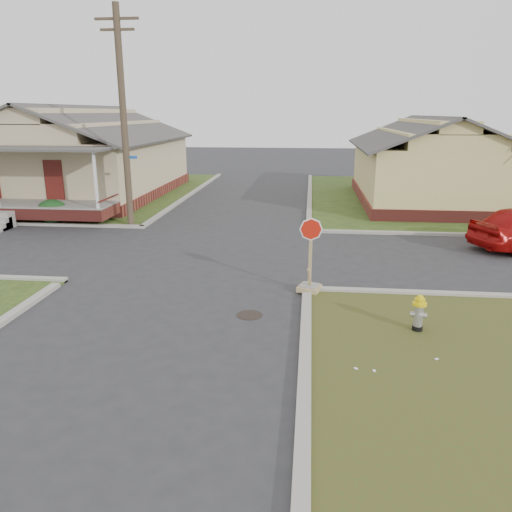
# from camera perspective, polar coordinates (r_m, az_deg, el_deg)

# --- Properties ---
(ground) EXTENTS (120.00, 120.00, 0.00)m
(ground) POSITION_cam_1_polar(r_m,az_deg,el_deg) (13.33, -9.95, -5.46)
(ground) COLOR #2B2B2E
(ground) RESTS_ON ground
(verge_far_left) EXTENTS (19.00, 19.00, 0.05)m
(verge_far_left) POSITION_cam_1_polar(r_m,az_deg,el_deg) (34.52, -22.80, 6.85)
(verge_far_left) COLOR #294017
(verge_far_left) RESTS_ON ground
(curbs) EXTENTS (80.00, 40.00, 0.12)m
(curbs) POSITION_cam_1_polar(r_m,az_deg,el_deg) (17.93, -5.62, 0.36)
(curbs) COLOR #9B978C
(curbs) RESTS_ON ground
(manhole) EXTENTS (0.64, 0.64, 0.01)m
(manhole) POSITION_cam_1_polar(r_m,az_deg,el_deg) (12.45, -0.74, -6.76)
(manhole) COLOR black
(manhole) RESTS_ON ground
(corner_house) EXTENTS (10.10, 15.50, 5.30)m
(corner_house) POSITION_cam_1_polar(r_m,az_deg,el_deg) (31.74, -19.55, 10.58)
(corner_house) COLOR maroon
(corner_house) RESTS_ON ground
(side_house_yellow) EXTENTS (7.60, 11.60, 4.70)m
(side_house_yellow) POSITION_cam_1_polar(r_m,az_deg,el_deg) (29.22, 19.11, 10.04)
(side_house_yellow) COLOR maroon
(side_house_yellow) RESTS_ON ground
(utility_pole) EXTENTS (1.80, 0.28, 9.00)m
(utility_pole) POSITION_cam_1_polar(r_m,az_deg,el_deg) (22.20, -14.91, 15.13)
(utility_pole) COLOR #3F3024
(utility_pole) RESTS_ON ground
(fire_hydrant) EXTENTS (0.32, 0.32, 0.86)m
(fire_hydrant) POSITION_cam_1_polar(r_m,az_deg,el_deg) (11.93, 18.12, -5.98)
(fire_hydrant) COLOR black
(fire_hydrant) RESTS_ON ground
(stop_sign) EXTENTS (0.59, 0.58, 2.08)m
(stop_sign) POSITION_cam_1_polar(r_m,az_deg,el_deg) (13.89, 6.15, -2.21)
(stop_sign) COLOR tan
(stop_sign) RESTS_ON ground
(hedge_right) EXTENTS (1.41, 1.15, 1.08)m
(hedge_right) POSITION_cam_1_polar(r_m,az_deg,el_deg) (24.18, -22.24, 4.78)
(hedge_right) COLOR #153613
(hedge_right) RESTS_ON verge_far_left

